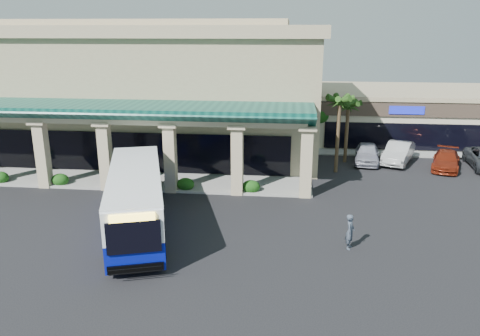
# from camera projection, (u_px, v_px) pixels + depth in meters

# --- Properties ---
(ground) EXTENTS (110.00, 110.00, 0.00)m
(ground) POSITION_uv_depth(u_px,v_px,m) (201.00, 224.00, 26.62)
(ground) COLOR black
(main_building) EXTENTS (30.80, 14.80, 11.35)m
(main_building) POSITION_uv_depth(u_px,v_px,m) (144.00, 88.00, 41.07)
(main_building) COLOR tan
(main_building) RESTS_ON ground
(arcade) EXTENTS (30.00, 6.20, 5.70)m
(arcade) POSITION_uv_depth(u_px,v_px,m) (107.00, 143.00, 33.12)
(arcade) COLOR #0A4138
(arcade) RESTS_ON ground
(strip_mall) EXTENTS (22.50, 12.50, 4.90)m
(strip_mall) POSITION_uv_depth(u_px,v_px,m) (422.00, 114.00, 46.88)
(strip_mall) COLOR beige
(strip_mall) RESTS_ON ground
(palm_0) EXTENTS (2.40, 2.40, 6.60)m
(palm_0) POSITION_uv_depth(u_px,v_px,m) (338.00, 130.00, 35.25)
(palm_0) COLOR #1B3B0F
(palm_0) RESTS_ON ground
(palm_1) EXTENTS (2.40, 2.40, 5.80)m
(palm_1) POSITION_uv_depth(u_px,v_px,m) (347.00, 128.00, 38.12)
(palm_1) COLOR #1B3B0F
(palm_1) RESTS_ON ground
(broadleaf_tree) EXTENTS (2.60, 2.60, 4.81)m
(broadleaf_tree) POSITION_uv_depth(u_px,v_px,m) (319.00, 121.00, 43.23)
(broadleaf_tree) COLOR #15420F
(broadleaf_tree) RESTS_ON ground
(transit_bus) EXTENTS (6.19, 12.11, 3.30)m
(transit_bus) POSITION_uv_depth(u_px,v_px,m) (136.00, 200.00, 25.55)
(transit_bus) COLOR #0813A1
(transit_bus) RESTS_ON ground
(pedestrian) EXTENTS (0.59, 0.75, 1.82)m
(pedestrian) POSITION_uv_depth(u_px,v_px,m) (350.00, 232.00, 23.40)
(pedestrian) COLOR #3A4452
(pedestrian) RESTS_ON ground
(car_silver) EXTENTS (2.57, 4.95, 1.61)m
(car_silver) POSITION_uv_depth(u_px,v_px,m) (367.00, 153.00, 38.47)
(car_silver) COLOR #AAABBC
(car_silver) RESTS_ON ground
(car_white) EXTENTS (3.66, 5.49, 1.71)m
(car_white) POSITION_uv_depth(u_px,v_px,m) (398.00, 153.00, 38.48)
(car_white) COLOR #BABABA
(car_white) RESTS_ON ground
(car_red) EXTENTS (3.40, 5.17, 1.39)m
(car_red) POSITION_uv_depth(u_px,v_px,m) (446.00, 160.00, 36.85)
(car_red) COLOR maroon
(car_red) RESTS_ON ground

